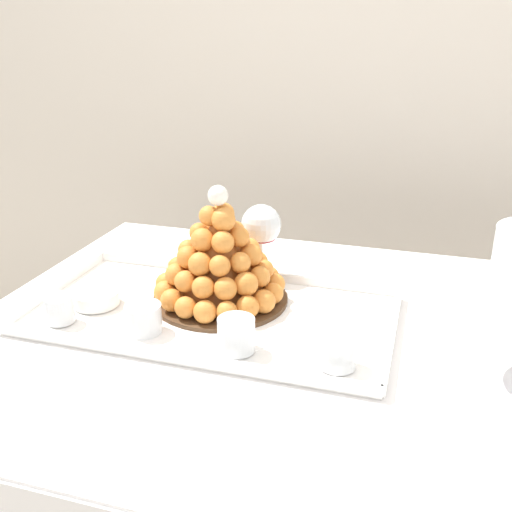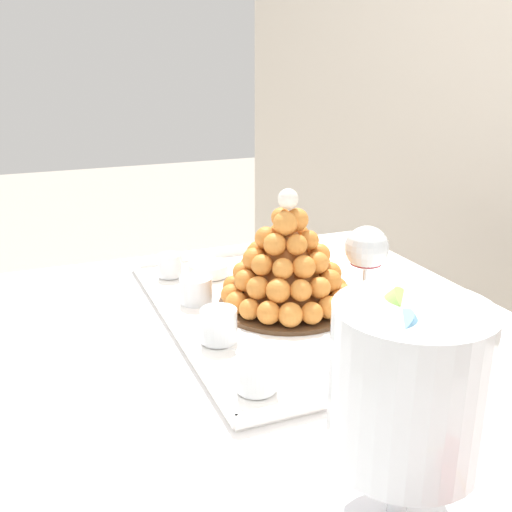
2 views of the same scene
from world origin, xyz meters
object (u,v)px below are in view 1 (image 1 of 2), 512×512
object	(u,v)px
dessert_cup_centre	(236,336)
wine_glass	(261,227)
serving_tray	(211,313)
creme_brulee_ramekin	(96,297)
dessert_cup_left	(60,310)
dessert_cup_mid_right	(338,350)
dessert_cup_mid_left	(144,319)
croquembouche	(219,260)

from	to	relation	value
dessert_cup_centre	wine_glass	world-z (taller)	wine_glass
serving_tray	creme_brulee_ramekin	distance (m)	0.21
dessert_cup_left	dessert_cup_mid_right	world-z (taller)	dessert_cup_mid_right
dessert_cup_mid_left	wine_glass	size ratio (longest dim) A/B	0.39
serving_tray	dessert_cup_centre	xyz separation A→B (m)	(0.08, -0.11, 0.03)
croquembouche	creme_brulee_ramekin	size ratio (longest dim) A/B	2.97
dessert_cup_centre	dessert_cup_mid_right	bearing A→B (deg)	-0.11
wine_glass	dessert_cup_centre	bearing A→B (deg)	-80.94
dessert_cup_left	wine_glass	size ratio (longest dim) A/B	0.31
dessert_cup_left	dessert_cup_mid_left	distance (m)	0.15
dessert_cup_left	creme_brulee_ramekin	world-z (taller)	dessert_cup_left
croquembouche	wine_glass	xyz separation A→B (m)	(0.04, 0.14, 0.02)
dessert_cup_centre	wine_glass	distance (m)	0.31
dessert_cup_left	dessert_cup_mid_left	size ratio (longest dim) A/B	0.80
serving_tray	dessert_cup_mid_left	bearing A→B (deg)	-130.07
dessert_cup_left	dessert_cup_centre	distance (m)	0.32
creme_brulee_ramekin	wine_glass	bearing A→B (deg)	41.61
serving_tray	dessert_cup_mid_left	xyz separation A→B (m)	(-0.08, -0.10, 0.02)
dessert_cup_left	wine_glass	world-z (taller)	wine_glass
creme_brulee_ramekin	wine_glass	distance (m)	0.34
croquembouche	dessert_cup_left	distance (m)	0.29
serving_tray	dessert_cup_mid_right	distance (m)	0.27
dessert_cup_centre	wine_glass	xyz separation A→B (m)	(-0.05, 0.30, 0.08)
croquembouche	dessert_cup_centre	xyz separation A→B (m)	(0.08, -0.16, -0.05)
croquembouche	dessert_cup_centre	size ratio (longest dim) A/B	4.20
dessert_cup_left	creme_brulee_ramekin	bearing A→B (deg)	73.12
dessert_cup_centre	creme_brulee_ramekin	distance (m)	0.31
dessert_cup_mid_left	wine_glass	xyz separation A→B (m)	(0.12, 0.29, 0.08)
creme_brulee_ramekin	dessert_cup_left	bearing A→B (deg)	-106.88
dessert_cup_mid_left	wine_glass	world-z (taller)	wine_glass
dessert_cup_left	dessert_cup_mid_right	bearing A→B (deg)	-0.27
dessert_cup_mid_right	wine_glass	bearing A→B (deg)	124.64
dessert_cup_mid_left	dessert_cup_mid_right	xyz separation A→B (m)	(0.32, -0.01, 0.00)
serving_tray	dessert_cup_left	world-z (taller)	dessert_cup_left
serving_tray	creme_brulee_ramekin	bearing A→B (deg)	-171.97
serving_tray	wine_glass	xyz separation A→B (m)	(0.04, 0.19, 0.10)
wine_glass	serving_tray	bearing A→B (deg)	-100.78
dessert_cup_mid_left	croquembouche	bearing A→B (deg)	61.10
dessert_cup_left	dessert_cup_centre	world-z (taller)	dessert_cup_centre
dessert_cup_mid_right	dessert_cup_left	bearing A→B (deg)	179.73
dessert_cup_mid_left	dessert_cup_centre	bearing A→B (deg)	-4.02
dessert_cup_centre	creme_brulee_ramekin	size ratio (longest dim) A/B	0.71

